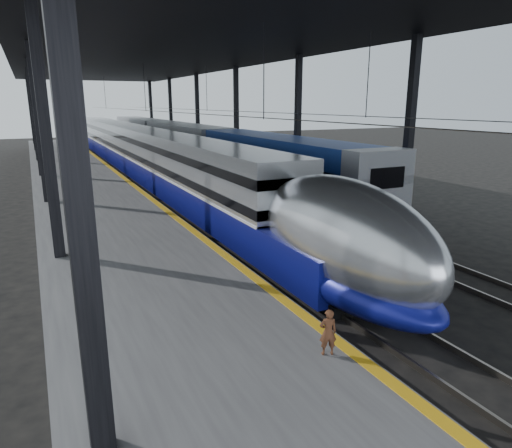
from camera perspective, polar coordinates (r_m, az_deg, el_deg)
ground at (r=14.22m, az=2.87°, el=-10.38°), size 160.00×160.00×0.00m
platform at (r=31.84m, az=-20.71°, el=3.87°), size 6.00×80.00×1.00m
yellow_strip at (r=32.12m, az=-15.82°, el=5.28°), size 0.30×80.00×0.01m
rails at (r=33.57m, az=-6.95°, el=4.52°), size 6.52×80.00×0.16m
canopy at (r=32.42m, az=-12.10°, el=19.99°), size 18.00×75.00×9.47m
tgv_train at (r=39.58m, az=-14.02°, el=8.43°), size 2.84×65.20×4.07m
second_train at (r=44.13m, az=-8.59°, el=9.60°), size 3.02×56.05×4.16m
child at (r=9.74m, az=8.98°, el=-13.20°), size 0.43×0.35×1.01m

